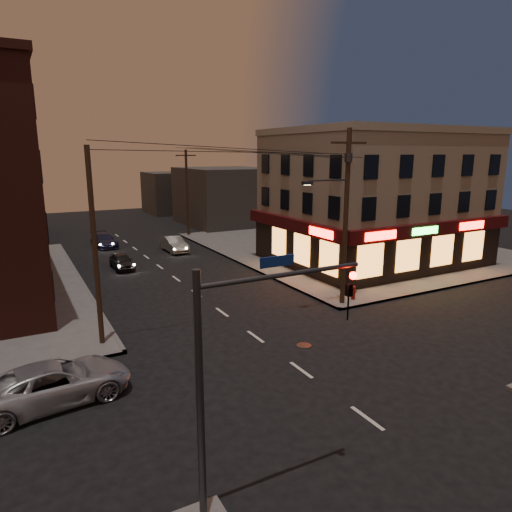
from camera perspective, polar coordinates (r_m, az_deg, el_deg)
ground at (r=19.59m, az=5.67°, el=-14.01°), size 120.00×120.00×0.00m
sidewalk_ne at (r=44.42m, az=11.28°, el=1.18°), size 24.00×28.00×0.15m
pizza_building at (r=38.16m, az=14.55°, el=7.16°), size 15.85×12.85×10.50m
bg_building_ne_a at (r=57.86m, az=-3.86°, el=7.47°), size 10.00×12.00×7.00m
bg_building_ne_b at (r=70.18m, az=-10.17°, el=7.82°), size 8.00×8.00×6.00m
utility_pole_main at (r=26.34m, az=11.01°, el=5.89°), size 4.20×0.44×10.00m
utility_pole_far at (r=49.51m, az=-8.61°, el=7.81°), size 0.26×0.26×9.00m
utility_pole_west at (r=21.56m, az=-19.50°, el=0.91°), size 0.24×0.24×9.00m
traffic_signal at (r=10.88m, az=-1.93°, el=-12.55°), size 4.49×0.32×6.47m
suv_cross at (r=18.48m, az=-23.88°, el=-14.29°), size 5.61×3.13×1.48m
sedan_near at (r=36.83m, az=-16.43°, el=-0.63°), size 1.48×3.58×1.21m
sedan_mid at (r=42.23m, az=-10.26°, el=1.48°), size 1.65×4.28×1.39m
sedan_far at (r=46.00m, az=-18.47°, el=1.88°), size 2.15×4.56×1.28m
fire_hydrant at (r=28.25m, az=12.07°, el=-4.39°), size 0.39×0.39×0.85m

